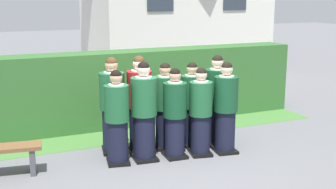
{
  "coord_description": "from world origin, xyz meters",
  "views": [
    {
      "loc": [
        -3.09,
        -6.66,
        2.73
      ],
      "look_at": [
        0.0,
        0.26,
        1.05
      ],
      "focal_mm": 47.75,
      "sensor_mm": 36.0,
      "label": 1
    }
  ],
  "objects": [
    {
      "name": "student_rear_row_2",
      "position": [
        0.05,
        0.5,
        0.75
      ],
      "size": [
        0.45,
        0.54,
        1.58
      ],
      "color": "black",
      "rests_on": "ground"
    },
    {
      "name": "lawn_strip",
      "position": [
        0.0,
        1.46,
        0.0
      ],
      "size": [
        7.75,
        0.9,
        0.01
      ],
      "primitive_type": "cube",
      "color": "#477A38",
      "rests_on": "ground"
    },
    {
      "name": "hedge",
      "position": [
        0.0,
        2.26,
        0.8
      ],
      "size": [
        7.75,
        0.7,
        1.59
      ],
      "color": "#33662D",
      "rests_on": "ground"
    },
    {
      "name": "student_rear_row_4",
      "position": [
        1.03,
        0.35,
        0.8
      ],
      "size": [
        0.48,
        0.55,
        1.68
      ],
      "color": "black",
      "rests_on": "ground"
    },
    {
      "name": "student_front_row_0",
      "position": [
        -0.98,
        0.12,
        0.75
      ],
      "size": [
        0.44,
        0.51,
        1.57
      ],
      "color": "black",
      "rests_on": "ground"
    },
    {
      "name": "student_rear_row_0",
      "position": [
        -0.88,
        0.68,
        0.81
      ],
      "size": [
        0.48,
        0.56,
        1.7
      ],
      "color": "black",
      "rests_on": "ground"
    },
    {
      "name": "student_front_row_3",
      "position": [
        0.47,
        -0.07,
        0.73
      ],
      "size": [
        0.44,
        0.51,
        1.54
      ],
      "color": "black",
      "rests_on": "ground"
    },
    {
      "name": "student_front_row_4",
      "position": [
        0.94,
        -0.12,
        0.77
      ],
      "size": [
        0.44,
        0.52,
        1.62
      ],
      "color": "black",
      "rests_on": "ground"
    },
    {
      "name": "ground_plane",
      "position": [
        0.0,
        0.0,
        0.0
      ],
      "size": [
        60.0,
        60.0,
        0.0
      ],
      "primitive_type": "plane",
      "color": "slate"
    },
    {
      "name": "student_front_row_2",
      "position": [
        0.01,
        0.0,
        0.74
      ],
      "size": [
        0.4,
        0.47,
        1.55
      ],
      "color": "black",
      "rests_on": "ground"
    },
    {
      "name": "student_front_row_1",
      "position": [
        -0.51,
        0.1,
        0.8
      ],
      "size": [
        0.44,
        0.55,
        1.68
      ],
      "color": "black",
      "rests_on": "ground"
    },
    {
      "name": "student_in_red_blazer",
      "position": [
        -0.4,
        0.62,
        0.82
      ],
      "size": [
        0.45,
        0.56,
        1.71
      ],
      "color": "black",
      "rests_on": "ground"
    },
    {
      "name": "student_rear_row_3",
      "position": [
        0.56,
        0.45,
        0.74
      ],
      "size": [
        0.41,
        0.51,
        1.56
      ],
      "color": "black",
      "rests_on": "ground"
    }
  ]
}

